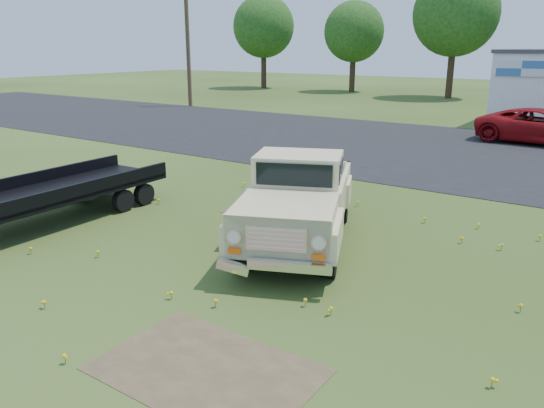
% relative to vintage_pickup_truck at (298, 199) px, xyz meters
% --- Properties ---
extents(ground, '(140.00, 140.00, 0.00)m').
position_rel_vintage_pickup_truck_xyz_m(ground, '(0.09, -1.96, -1.03)').
color(ground, '#2E4014').
rests_on(ground, ground).
extents(asphalt_lot, '(90.00, 14.00, 0.02)m').
position_rel_vintage_pickup_truck_xyz_m(asphalt_lot, '(0.09, 13.04, -1.03)').
color(asphalt_lot, black).
rests_on(asphalt_lot, ground).
extents(dirt_patch_a, '(3.00, 2.00, 0.01)m').
position_rel_vintage_pickup_truck_xyz_m(dirt_patch_a, '(1.59, -4.96, -1.03)').
color(dirt_patch_a, brown).
rests_on(dirt_patch_a, ground).
extents(dirt_patch_b, '(2.20, 1.60, 0.01)m').
position_rel_vintage_pickup_truck_xyz_m(dirt_patch_b, '(-1.91, 1.54, -1.03)').
color(dirt_patch_b, brown).
rests_on(dirt_patch_b, ground).
extents(utility_pole_west, '(1.60, 0.30, 9.00)m').
position_rel_vintage_pickup_truck_xyz_m(utility_pole_west, '(-21.91, 20.04, 3.57)').
color(utility_pole_west, '#4C3B23').
rests_on(utility_pole_west, ground).
extents(treeline_a, '(6.40, 6.40, 9.52)m').
position_rel_vintage_pickup_truck_xyz_m(treeline_a, '(-27.91, 38.04, 5.27)').
color(treeline_a, '#382719').
rests_on(treeline_a, ground).
extents(treeline_b, '(5.76, 5.76, 8.57)m').
position_rel_vintage_pickup_truck_xyz_m(treeline_b, '(-17.91, 39.04, 4.64)').
color(treeline_b, '#382719').
rests_on(treeline_b, ground).
extents(treeline_c, '(7.04, 7.04, 10.47)m').
position_rel_vintage_pickup_truck_xyz_m(treeline_c, '(-7.91, 37.54, 5.90)').
color(treeline_c, '#382719').
rests_on(treeline_c, ground).
extents(vintage_pickup_truck, '(4.26, 6.09, 2.06)m').
position_rel_vintage_pickup_truck_xyz_m(vintage_pickup_truck, '(0.00, 0.00, 0.00)').
color(vintage_pickup_truck, '#CFB98A').
rests_on(vintage_pickup_truck, ground).
extents(flatbed_trailer, '(2.27, 6.36, 1.72)m').
position_rel_vintage_pickup_truck_xyz_m(flatbed_trailer, '(-6.00, -2.03, -0.17)').
color(flatbed_trailer, black).
rests_on(flatbed_trailer, ground).
extents(red_pickup, '(5.80, 2.99, 1.56)m').
position_rel_vintage_pickup_truck_xyz_m(red_pickup, '(2.44, 17.16, -0.25)').
color(red_pickup, maroon).
rests_on(red_pickup, ground).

